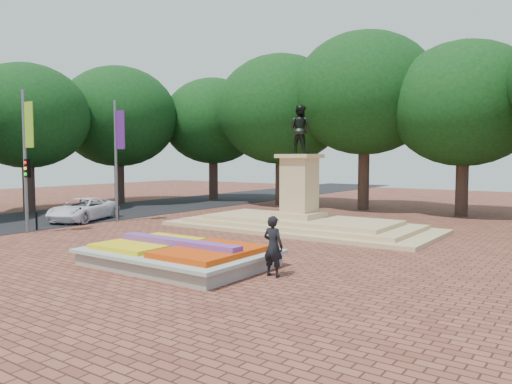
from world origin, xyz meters
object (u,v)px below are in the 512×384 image
Objects in this scene: van at (83,209)px; pedestrian at (273,246)px; flower_bed at (179,255)px; monument at (299,212)px.

pedestrian is (16.70, -5.06, 0.29)m from van.
pedestrian reaches higher than van.
monument is at bearing 95.87° from flower_bed.
pedestrian is (4.58, -9.47, 0.08)m from monument.
pedestrian is at bearing 8.49° from flower_bed.
monument is at bearing 0.02° from van.
van is (-13.14, 5.59, 0.30)m from flower_bed.
monument is at bearing -62.43° from pedestrian.
monument is 7.29× the size of pedestrian.
flower_bed is 0.45× the size of monument.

